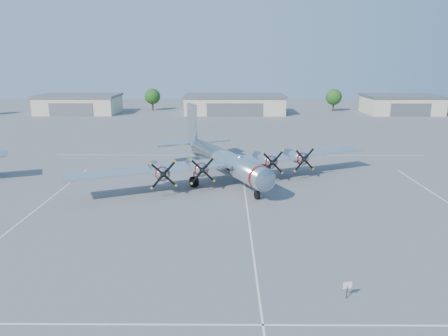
{
  "coord_description": "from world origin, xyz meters",
  "views": [
    {
      "loc": [
        -2.13,
        -44.66,
        15.16
      ],
      "look_at": [
        -2.47,
        3.41,
        3.2
      ],
      "focal_mm": 35.0,
      "sensor_mm": 36.0,
      "label": 1
    }
  ],
  "objects_px": {
    "hangar_center": "(234,104)",
    "tree_east": "(334,97)",
    "hangar_east": "(401,104)",
    "tree_west": "(152,96)",
    "hangar_west": "(79,104)",
    "info_placard": "(347,287)",
    "main_bomber_b29": "(223,179)"
  },
  "relations": [
    {
      "from": "hangar_center",
      "to": "tree_east",
      "type": "height_order",
      "value": "tree_east"
    },
    {
      "from": "hangar_east",
      "to": "tree_west",
      "type": "relative_size",
      "value": 3.1
    },
    {
      "from": "hangar_west",
      "to": "tree_west",
      "type": "distance_m",
      "value": 21.61
    },
    {
      "from": "hangar_west",
      "to": "hangar_east",
      "type": "relative_size",
      "value": 1.1
    },
    {
      "from": "tree_east",
      "to": "info_placard",
      "type": "height_order",
      "value": "tree_east"
    },
    {
      "from": "hangar_center",
      "to": "hangar_east",
      "type": "distance_m",
      "value": 48.0
    },
    {
      "from": "info_placard",
      "to": "tree_east",
      "type": "bearing_deg",
      "value": 66.02
    },
    {
      "from": "tree_east",
      "to": "main_bomber_b29",
      "type": "xyz_separation_m",
      "value": [
        -32.62,
        -77.68,
        -4.22
      ]
    },
    {
      "from": "tree_west",
      "to": "main_bomber_b29",
      "type": "xyz_separation_m",
      "value": [
        22.38,
        -79.68,
        -4.22
      ]
    },
    {
      "from": "hangar_west",
      "to": "hangar_east",
      "type": "bearing_deg",
      "value": 0.0
    },
    {
      "from": "main_bomber_b29",
      "to": "info_placard",
      "type": "height_order",
      "value": "main_bomber_b29"
    },
    {
      "from": "hangar_center",
      "to": "info_placard",
      "type": "xyz_separation_m",
      "value": [
        5.71,
        -100.95,
        -1.9
      ]
    },
    {
      "from": "tree_west",
      "to": "hangar_west",
      "type": "bearing_deg",
      "value": -158.11
    },
    {
      "from": "tree_west",
      "to": "info_placard",
      "type": "relative_size",
      "value": 5.74
    },
    {
      "from": "hangar_west",
      "to": "info_placard",
      "type": "bearing_deg",
      "value": -63.33
    },
    {
      "from": "hangar_west",
      "to": "hangar_center",
      "type": "height_order",
      "value": "same"
    },
    {
      "from": "tree_west",
      "to": "tree_east",
      "type": "xyz_separation_m",
      "value": [
        55.0,
        -2.0,
        0.0
      ]
    },
    {
      "from": "hangar_center",
      "to": "main_bomber_b29",
      "type": "height_order",
      "value": "hangar_center"
    },
    {
      "from": "hangar_west",
      "to": "hangar_center",
      "type": "relative_size",
      "value": 0.79
    },
    {
      "from": "hangar_east",
      "to": "info_placard",
      "type": "bearing_deg",
      "value": -112.73
    },
    {
      "from": "hangar_east",
      "to": "tree_east",
      "type": "bearing_deg",
      "value": 161.46
    },
    {
      "from": "hangar_west",
      "to": "info_placard",
      "type": "relative_size",
      "value": 19.54
    },
    {
      "from": "tree_west",
      "to": "hangar_east",
      "type": "bearing_deg",
      "value": -6.28
    },
    {
      "from": "hangar_east",
      "to": "tree_east",
      "type": "relative_size",
      "value": 3.1
    },
    {
      "from": "hangar_west",
      "to": "hangar_center",
      "type": "distance_m",
      "value": 45.0
    },
    {
      "from": "hangar_west",
      "to": "info_placard",
      "type": "xyz_separation_m",
      "value": [
        50.71,
        -100.95,
        -1.9
      ]
    },
    {
      "from": "main_bomber_b29",
      "to": "tree_east",
      "type": "bearing_deg",
      "value": 42.78
    },
    {
      "from": "tree_east",
      "to": "main_bomber_b29",
      "type": "height_order",
      "value": "tree_east"
    },
    {
      "from": "tree_west",
      "to": "hangar_center",
      "type": "bearing_deg",
      "value": -17.82
    },
    {
      "from": "tree_east",
      "to": "info_placard",
      "type": "xyz_separation_m",
      "value": [
        -24.29,
        -106.98,
        -3.41
      ]
    },
    {
      "from": "hangar_east",
      "to": "tree_west",
      "type": "bearing_deg",
      "value": 173.72
    },
    {
      "from": "hangar_east",
      "to": "info_placard",
      "type": "xyz_separation_m",
      "value": [
        -42.29,
        -100.95,
        -1.9
      ]
    }
  ]
}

